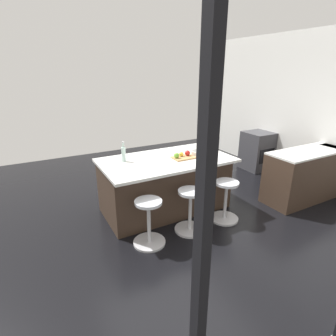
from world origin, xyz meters
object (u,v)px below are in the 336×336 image
at_px(stool_near_camera, 149,224).
at_px(kitchen_island, 165,184).
at_px(fruit_bowl, 198,152).
at_px(cutting_board, 184,158).
at_px(stool_by_window, 225,202).
at_px(stool_middle, 190,212).
at_px(oven_range, 257,151).
at_px(water_bottle, 124,154).
at_px(apple_yellow, 181,154).
at_px(apple_red, 187,153).
at_px(apple_green, 177,155).

bearing_deg(stool_near_camera, kitchen_island, -130.53).
bearing_deg(fruit_bowl, cutting_board, 8.65).
relative_size(stool_by_window, stool_middle, 1.00).
distance_m(stool_near_camera, cutting_board, 1.26).
bearing_deg(oven_range, water_bottle, 8.88).
bearing_deg(kitchen_island, stool_near_camera, 49.47).
xyz_separation_m(cutting_board, apple_yellow, (0.02, -0.05, 0.05)).
bearing_deg(oven_range, cutting_board, 18.31).
relative_size(oven_range, water_bottle, 2.82).
bearing_deg(apple_red, stool_by_window, 114.25).
relative_size(apple_red, fruit_bowl, 0.37).
bearing_deg(kitchen_island, apple_yellow, 160.75).
height_order(stool_middle, fruit_bowl, fruit_bowl).
relative_size(stool_near_camera, apple_red, 7.46).
bearing_deg(apple_green, stool_by_window, 129.30).
distance_m(stool_middle, apple_green, 0.92).
relative_size(stool_middle, apple_yellow, 9.11).
xyz_separation_m(kitchen_island, stool_by_window, (-0.65, 0.76, -0.15)).
xyz_separation_m(apple_green, water_bottle, (0.76, -0.30, 0.06)).
relative_size(cutting_board, apple_green, 4.17).
xyz_separation_m(stool_middle, apple_red, (-0.35, -0.66, 0.66)).
bearing_deg(oven_range, apple_yellow, 17.18).
height_order(stool_near_camera, water_bottle, water_bottle).
relative_size(apple_green, fruit_bowl, 0.37).
relative_size(oven_range, kitchen_island, 0.43).
bearing_deg(apple_green, stool_near_camera, 38.71).
height_order(oven_range, stool_near_camera, oven_range).
height_order(stool_middle, stool_near_camera, same).
distance_m(oven_range, stool_middle, 3.18).
bearing_deg(oven_range, apple_green, 17.36).
bearing_deg(apple_red, stool_near_camera, 33.21).
bearing_deg(apple_green, apple_yellow, -158.84).
relative_size(oven_range, fruit_bowl, 3.76).
bearing_deg(stool_near_camera, apple_red, -146.79).
bearing_deg(stool_middle, apple_green, -102.11).
height_order(oven_range, apple_yellow, apple_yellow).
bearing_deg(oven_range, stool_middle, 27.51).
xyz_separation_m(stool_near_camera, apple_yellow, (-0.90, -0.67, 0.65)).
relative_size(stool_near_camera, cutting_board, 1.79).
bearing_deg(stool_by_window, cutting_board, -58.24).
xyz_separation_m(apple_yellow, fruit_bowl, (-0.31, 0.01, -0.02)).
xyz_separation_m(apple_yellow, water_bottle, (0.88, -0.26, 0.07)).
xyz_separation_m(stool_near_camera, water_bottle, (-0.02, -0.93, 0.72)).
xyz_separation_m(stool_by_window, apple_yellow, (0.40, -0.67, 0.65)).
relative_size(apple_red, water_bottle, 0.28).
bearing_deg(fruit_bowl, apple_green, 5.20).
relative_size(stool_middle, stool_near_camera, 1.00).
height_order(stool_middle, water_bottle, water_bottle).
bearing_deg(stool_near_camera, water_bottle, -91.45).
xyz_separation_m(stool_middle, fruit_bowl, (-0.56, -0.67, 0.63)).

